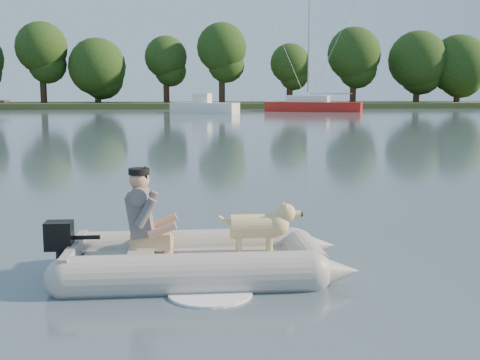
{
  "coord_description": "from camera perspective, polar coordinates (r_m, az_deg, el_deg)",
  "views": [
    {
      "loc": [
        -0.57,
        -6.55,
        2.06
      ],
      "look_at": [
        0.24,
        2.08,
        0.75
      ],
      "focal_mm": 45.0,
      "sensor_mm": 36.0,
      "label": 1
    }
  ],
  "objects": [
    {
      "name": "dinghy",
      "position": [
        6.72,
        -3.74,
        -4.44
      ],
      "size": [
        4.13,
        2.53,
        1.3
      ],
      "primitive_type": null,
      "rotation": [
        0.0,
        0.0,
        -0.0
      ],
      "color": "gray",
      "rests_on": "water"
    },
    {
      "name": "motorboat",
      "position": [
        52.48,
        -3.36,
        7.58
      ],
      "size": [
        6.33,
        4.47,
        2.5
      ],
      "primitive_type": null,
      "rotation": [
        0.0,
        0.0,
        -0.42
      ],
      "color": "white",
      "rests_on": "water"
    },
    {
      "name": "man",
      "position": [
        6.75,
        -9.31,
        -2.96
      ],
      "size": [
        0.68,
        0.58,
        1.0
      ],
      "primitive_type": null,
      "rotation": [
        0.0,
        0.0,
        -0.0
      ],
      "color": "#5A595E",
      "rests_on": "dinghy"
    },
    {
      "name": "treeline",
      "position": [
        67.77,
        -3.72,
        11.4
      ],
      "size": [
        75.85,
        7.35,
        9.27
      ],
      "color": "#332316",
      "rests_on": "shore_bank"
    },
    {
      "name": "dog",
      "position": [
        6.82,
        1.34,
        -4.79
      ],
      "size": [
        0.87,
        0.31,
        0.58
      ],
      "primitive_type": null,
      "rotation": [
        0.0,
        0.0,
        -0.0
      ],
      "color": "#CEBA77",
      "rests_on": "dinghy"
    },
    {
      "name": "sailboat",
      "position": [
        57.07,
        6.9,
        7.01
      ],
      "size": [
        9.19,
        5.68,
        12.14
      ],
      "rotation": [
        0.0,
        0.0,
        -0.37
      ],
      "color": "#AC1913",
      "rests_on": "water"
    },
    {
      "name": "shore_bank",
      "position": [
        68.58,
        -4.93,
        7.06
      ],
      "size": [
        160.0,
        12.0,
        0.7
      ],
      "primitive_type": "cube",
      "color": "#47512D",
      "rests_on": "water"
    },
    {
      "name": "water",
      "position": [
        6.89,
        -0.35,
        -8.8
      ],
      "size": [
        160.0,
        160.0,
        0.0
      ],
      "primitive_type": "plane",
      "color": "slate",
      "rests_on": "ground"
    },
    {
      "name": "outboard_motor",
      "position": [
        6.92,
        -16.72,
        -6.6
      ],
      "size": [
        0.39,
        0.27,
        0.73
      ],
      "primitive_type": null,
      "rotation": [
        0.0,
        0.0,
        -0.0
      ],
      "color": "black",
      "rests_on": "dinghy"
    }
  ]
}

